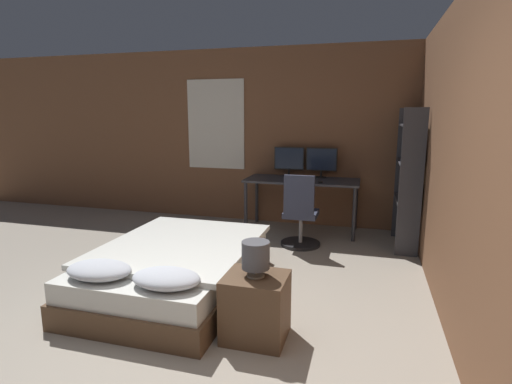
# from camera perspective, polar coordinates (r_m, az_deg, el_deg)

# --- Properties ---
(ground_plane) EXTENTS (20.00, 20.00, 0.00)m
(ground_plane) POSITION_cam_1_polar(r_m,az_deg,el_deg) (2.96, -13.84, -24.64)
(ground_plane) COLOR #9E9384
(wall_back) EXTENTS (12.00, 0.08, 2.70)m
(wall_back) POSITION_cam_1_polar(r_m,az_deg,el_deg) (6.23, 4.13, 7.81)
(wall_back) COLOR brown
(wall_back) RESTS_ON ground_plane
(wall_side_right) EXTENTS (0.06, 12.00, 2.70)m
(wall_side_right) POSITION_cam_1_polar(r_m,az_deg,el_deg) (3.64, 26.62, 4.18)
(wall_side_right) COLOR brown
(wall_side_right) RESTS_ON ground_plane
(bed) EXTENTS (1.40, 2.00, 0.54)m
(bed) POSITION_cam_1_polar(r_m,az_deg,el_deg) (4.04, -11.41, -10.65)
(bed) COLOR brown
(bed) RESTS_ON ground_plane
(nightstand) EXTENTS (0.48, 0.42, 0.51)m
(nightstand) POSITION_cam_1_polar(r_m,az_deg,el_deg) (3.20, -0.05, -16.11)
(nightstand) COLOR brown
(nightstand) RESTS_ON ground_plane
(bedside_lamp) EXTENTS (0.21, 0.21, 0.27)m
(bedside_lamp) POSITION_cam_1_polar(r_m,az_deg,el_deg) (3.03, -0.05, -9.06)
(bedside_lamp) COLOR gray
(bedside_lamp) RESTS_ON nightstand
(desk) EXTENTS (1.63, 0.69, 0.77)m
(desk) POSITION_cam_1_polar(r_m,az_deg,el_deg) (5.84, 6.58, 0.99)
(desk) COLOR #38383D
(desk) RESTS_ON ground_plane
(monitor_left) EXTENTS (0.45, 0.16, 0.44)m
(monitor_left) POSITION_cam_1_polar(r_m,az_deg,el_deg) (6.07, 4.75, 4.62)
(monitor_left) COLOR black
(monitor_left) RESTS_ON desk
(monitor_right) EXTENTS (0.45, 0.16, 0.44)m
(monitor_right) POSITION_cam_1_polar(r_m,az_deg,el_deg) (6.00, 9.34, 4.43)
(monitor_right) COLOR black
(monitor_right) RESTS_ON desk
(keyboard) EXTENTS (0.41, 0.13, 0.02)m
(keyboard) POSITION_cam_1_polar(r_m,az_deg,el_deg) (5.59, 6.20, 1.51)
(keyboard) COLOR black
(keyboard) RESTS_ON desk
(computer_mouse) EXTENTS (0.07, 0.05, 0.04)m
(computer_mouse) POSITION_cam_1_polar(r_m,az_deg,el_deg) (5.55, 9.18, 1.45)
(computer_mouse) COLOR black
(computer_mouse) RESTS_ON desk
(office_chair) EXTENTS (0.52, 0.52, 0.96)m
(office_chair) POSITION_cam_1_polar(r_m,az_deg,el_deg) (5.21, 6.34, -3.82)
(office_chair) COLOR black
(office_chair) RESTS_ON ground_plane
(bookshelf) EXTENTS (0.27, 0.83, 1.79)m
(bookshelf) POSITION_cam_1_polar(r_m,az_deg,el_deg) (5.35, 21.04, 2.43)
(bookshelf) COLOR #333338
(bookshelf) RESTS_ON ground_plane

